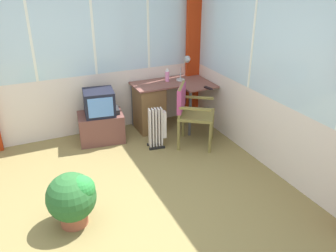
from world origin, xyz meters
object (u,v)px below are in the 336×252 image
(wooden_armchair, at_px, (188,107))
(tv_on_stand, at_px, (101,119))
(desk_lamp, at_px, (187,64))
(tv_remote, at_px, (208,88))
(space_heater, at_px, (157,128))
(desk, at_px, (152,105))
(spray_bottle, at_px, (167,75))
(potted_plant, at_px, (73,197))

(wooden_armchair, bearing_deg, tv_on_stand, 150.74)
(wooden_armchair, distance_m, tv_on_stand, 1.29)
(desk_lamp, xyz_separation_m, tv_remote, (0.12, -0.48, -0.25))
(space_heater, bearing_deg, wooden_armchair, -11.44)
(tv_on_stand, bearing_deg, tv_remote, -16.68)
(desk_lamp, relative_size, tv_remote, 2.67)
(tv_remote, bearing_deg, desk, 129.71)
(desk_lamp, height_order, tv_on_stand, desk_lamp)
(spray_bottle, distance_m, potted_plant, 2.64)
(desk_lamp, height_order, spray_bottle, desk_lamp)
(desk, relative_size, tv_remote, 7.82)
(tv_remote, bearing_deg, tv_on_stand, 150.70)
(tv_on_stand, height_order, potted_plant, tv_on_stand)
(tv_remote, distance_m, wooden_armchair, 0.48)
(tv_remote, height_order, tv_on_stand, tv_on_stand)
(desk_lamp, distance_m, space_heater, 1.15)
(desk_lamp, height_order, tv_remote, desk_lamp)
(tv_remote, xyz_separation_m, wooden_armchair, (-0.41, -0.17, -0.17))
(tv_remote, distance_m, potted_plant, 2.60)
(desk, relative_size, tv_on_stand, 1.50)
(desk_lamp, xyz_separation_m, wooden_armchair, (-0.29, -0.64, -0.42))
(tv_on_stand, bearing_deg, space_heater, -38.42)
(desk_lamp, relative_size, potted_plant, 0.70)
(desk_lamp, height_order, potted_plant, desk_lamp)
(desk_lamp, bearing_deg, tv_on_stand, -179.05)
(spray_bottle, xyz_separation_m, wooden_armchair, (-0.01, -0.74, -0.26))
(tv_remote, height_order, wooden_armchair, wooden_armchair)
(desk, distance_m, spray_bottle, 0.53)
(desk_lamp, distance_m, spray_bottle, 0.34)
(spray_bottle, distance_m, tv_on_stand, 1.23)
(spray_bottle, xyz_separation_m, space_heater, (-0.45, -0.65, -0.53))
(desk, xyz_separation_m, tv_remote, (0.68, -0.53, 0.35))
(tv_remote, distance_m, tv_on_stand, 1.64)
(wooden_armchair, xyz_separation_m, tv_on_stand, (-1.11, 0.62, -0.23))
(tv_remote, xyz_separation_m, spray_bottle, (-0.40, 0.57, 0.09))
(spray_bottle, height_order, space_heater, spray_bottle)
(tv_remote, bearing_deg, desk_lamp, 91.17)
(desk, height_order, potted_plant, desk)
(wooden_armchair, height_order, tv_on_stand, wooden_armchair)
(desk_lamp, xyz_separation_m, potted_plant, (-2.13, -1.72, -0.68))
(tv_on_stand, bearing_deg, spray_bottle, 6.03)
(wooden_armchair, distance_m, space_heater, 0.52)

